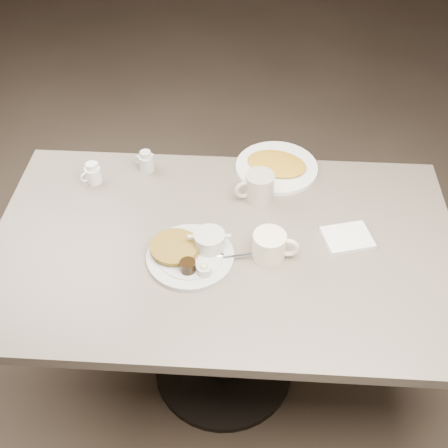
# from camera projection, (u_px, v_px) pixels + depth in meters

# --- Properties ---
(room) EXTENTS (7.04, 8.04, 2.84)m
(room) POSITION_uv_depth(u_px,v_px,m) (223.00, 57.00, 1.33)
(room) COLOR #4C3F33
(room) RESTS_ON ground
(diner_table) EXTENTS (1.50, 0.90, 0.75)m
(diner_table) POSITION_uv_depth(u_px,v_px,m) (224.00, 278.00, 1.90)
(diner_table) COLOR slate
(diner_table) RESTS_ON ground
(main_plate) EXTENTS (0.34, 0.29, 0.07)m
(main_plate) POSITION_uv_depth(u_px,v_px,m) (192.00, 251.00, 1.73)
(main_plate) COLOR beige
(main_plate) RESTS_ON diner_table
(coffee_mug_near) EXTENTS (0.15, 0.11, 0.09)m
(coffee_mug_near) POSITION_uv_depth(u_px,v_px,m) (271.00, 246.00, 1.72)
(coffee_mug_near) COLOR white
(coffee_mug_near) RESTS_ON diner_table
(napkin) EXTENTS (0.17, 0.15, 0.02)m
(napkin) POSITION_uv_depth(u_px,v_px,m) (347.00, 238.00, 1.79)
(napkin) COLOR white
(napkin) RESTS_ON diner_table
(coffee_mug_far) EXTENTS (0.15, 0.13, 0.10)m
(coffee_mug_far) POSITION_uv_depth(u_px,v_px,m) (258.00, 187.00, 1.91)
(coffee_mug_far) COLOR #BDB5A3
(coffee_mug_far) RESTS_ON diner_table
(creamer_left) EXTENTS (0.08, 0.07, 0.08)m
(creamer_left) POSITION_uv_depth(u_px,v_px,m) (93.00, 174.00, 1.98)
(creamer_left) COLOR white
(creamer_left) RESTS_ON diner_table
(creamer_right) EXTENTS (0.08, 0.06, 0.08)m
(creamer_right) POSITION_uv_depth(u_px,v_px,m) (146.00, 161.00, 2.03)
(creamer_right) COLOR silver
(creamer_right) RESTS_ON diner_table
(hash_plate) EXTENTS (0.38, 0.38, 0.04)m
(hash_plate) POSITION_uv_depth(u_px,v_px,m) (277.00, 166.00, 2.04)
(hash_plate) COLOR white
(hash_plate) RESTS_ON diner_table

